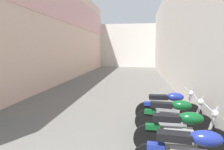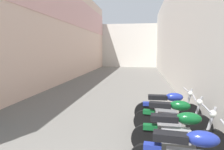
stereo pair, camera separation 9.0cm
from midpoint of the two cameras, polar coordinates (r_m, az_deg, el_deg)
name	(u,v)px [view 2 (the right image)]	position (r m, az deg, el deg)	size (l,w,h in m)	color
ground_plane	(112,88)	(10.89, 0.15, -3.88)	(39.76, 39.76, 0.00)	#66635E
building_left	(63,28)	(13.58, -13.66, 12.89)	(0.45, 23.76, 6.89)	beige
building_right	(174,33)	(12.75, 17.62, 11.31)	(0.45, 23.76, 6.16)	beige
building_far_end	(129,46)	(25.50, 5.13, 8.34)	(9.59, 2.00, 5.21)	beige
motorcycle_third	(179,132)	(4.28, 19.20, -15.07)	(1.85, 0.58, 1.04)	black
motorcycle_fourth	(172,116)	(5.13, 17.30, -11.21)	(1.84, 0.58, 1.04)	black
motorcycle_fifth	(168,107)	(5.93, 16.08, -8.67)	(1.85, 0.58, 1.04)	black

